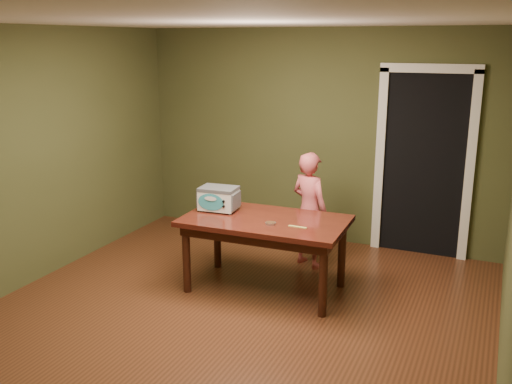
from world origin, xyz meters
The scene contains 8 objects.
floor centered at (0.00, 0.00, 0.00)m, with size 5.00×5.00×0.00m, color #5C2E1A.
room_shell centered at (0.00, 0.00, 1.71)m, with size 4.52×5.02×2.61m.
doorway centered at (1.30, 2.78, 1.06)m, with size 1.10×0.66×2.25m.
dining_table centered at (0.04, 0.80, 0.65)m, with size 1.62×0.94×0.75m.
toy_oven centered at (-0.51, 0.86, 0.88)m, with size 0.42×0.30×0.25m.
baking_pan centered at (0.16, 0.65, 0.76)m, with size 0.10×0.10×0.02m.
spatula centered at (0.42, 0.67, 0.75)m, with size 0.18×0.03×0.01m, color #D7CC5D.
child centered at (0.23, 1.59, 0.64)m, with size 0.47×0.31×1.29m, color #D2565C.
Camera 1 is at (2.12, -4.13, 2.45)m, focal length 40.00 mm.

